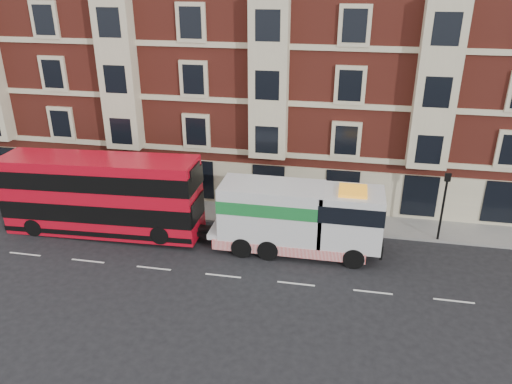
% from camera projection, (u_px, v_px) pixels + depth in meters
% --- Properties ---
extents(ground, '(120.00, 120.00, 0.00)m').
position_uv_depth(ground, '(223.00, 276.00, 27.20)').
color(ground, black).
rests_on(ground, ground).
extents(sidewalk, '(90.00, 3.00, 0.15)m').
position_uv_depth(sidewalk, '(250.00, 214.00, 33.90)').
color(sidewalk, slate).
rests_on(sidewalk, ground).
extents(victorian_terrace, '(45.00, 12.00, 20.40)m').
position_uv_depth(victorian_terrace, '(277.00, 48.00, 36.49)').
color(victorian_terrace, maroon).
rests_on(victorian_terrace, ground).
extents(lamp_post_west, '(0.35, 0.15, 4.35)m').
position_uv_depth(lamp_post_west, '(157.00, 180.00, 32.72)').
color(lamp_post_west, black).
rests_on(lamp_post_west, sidewalk).
extents(lamp_post_east, '(0.35, 0.15, 4.35)m').
position_uv_depth(lamp_post_east, '(444.00, 202.00, 29.60)').
color(lamp_post_east, black).
rests_on(lamp_post_east, sidewalk).
extents(double_decker_bus, '(12.34, 2.83, 5.00)m').
position_uv_depth(double_decker_bus, '(101.00, 194.00, 30.70)').
color(double_decker_bus, red).
rests_on(double_decker_bus, ground).
extents(tow_truck, '(9.89, 2.92, 4.12)m').
position_uv_depth(tow_truck, '(296.00, 218.00, 28.80)').
color(tow_truck, silver).
rests_on(tow_truck, ground).
extents(pedestrian, '(0.77, 0.63, 1.84)m').
position_uv_depth(pedestrian, '(123.00, 191.00, 35.05)').
color(pedestrian, black).
rests_on(pedestrian, sidewalk).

